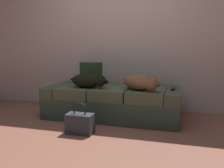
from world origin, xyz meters
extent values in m
plane|color=#9B5E4B|center=(0.00, 0.00, 0.00)|extent=(10.00, 10.00, 0.00)
cube|color=beige|center=(0.00, 1.73, 1.40)|extent=(6.40, 0.10, 2.80)
cube|color=#38493D|center=(0.00, 1.10, 0.15)|extent=(1.93, 0.85, 0.30)
cube|color=#495440|center=(-0.86, 1.10, 0.38)|extent=(0.20, 0.85, 0.15)
cube|color=#495440|center=(0.86, 1.10, 0.38)|extent=(0.20, 0.85, 0.15)
cube|color=#495440|center=(0.00, 1.43, 0.38)|extent=(1.53, 0.20, 0.15)
cube|color=#555E44|center=(-0.51, 1.00, 0.38)|extent=(0.49, 0.64, 0.15)
cube|color=#555E44|center=(0.00, 1.00, 0.38)|extent=(0.49, 0.64, 0.15)
cube|color=#555E44|center=(0.51, 1.00, 0.38)|extent=(0.49, 0.64, 0.15)
ellipsoid|color=black|center=(-0.35, 0.94, 0.55)|extent=(0.46, 0.28, 0.20)
sphere|color=black|center=(-0.14, 0.93, 0.56)|extent=(0.17, 0.17, 0.17)
ellipsoid|color=black|center=(-0.07, 0.92, 0.55)|extent=(0.10, 0.07, 0.06)
cone|color=black|center=(-0.14, 0.97, 0.62)|extent=(0.04, 0.04, 0.05)
cone|color=black|center=(-0.14, 0.88, 0.62)|extent=(0.04, 0.04, 0.05)
ellipsoid|color=black|center=(-0.55, 1.00, 0.56)|extent=(0.14, 0.17, 0.05)
ellipsoid|color=brown|center=(0.40, 0.95, 0.56)|extent=(0.54, 0.46, 0.21)
sphere|color=brown|center=(0.59, 0.84, 0.56)|extent=(0.17, 0.17, 0.17)
ellipsoid|color=#523724|center=(0.66, 0.80, 0.55)|extent=(0.12, 0.11, 0.06)
cone|color=#523724|center=(0.61, 0.88, 0.63)|extent=(0.04, 0.04, 0.05)
cone|color=#523724|center=(0.56, 0.79, 0.63)|extent=(0.04, 0.04, 0.05)
ellipsoid|color=brown|center=(0.24, 1.10, 0.57)|extent=(0.18, 0.14, 0.05)
cube|color=black|center=(0.85, 1.07, 0.46)|extent=(0.05, 0.15, 0.02)
cube|color=#2D4426|center=(-0.43, 1.33, 0.62)|extent=(0.35, 0.15, 0.34)
cube|color=#343740|center=(-0.19, 0.32, 0.12)|extent=(0.32, 0.18, 0.24)
torus|color=#24272D|center=(-0.19, 0.32, 0.29)|extent=(0.18, 0.02, 0.18)
camera|label=1|loc=(0.93, -2.24, 1.02)|focal=38.53mm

